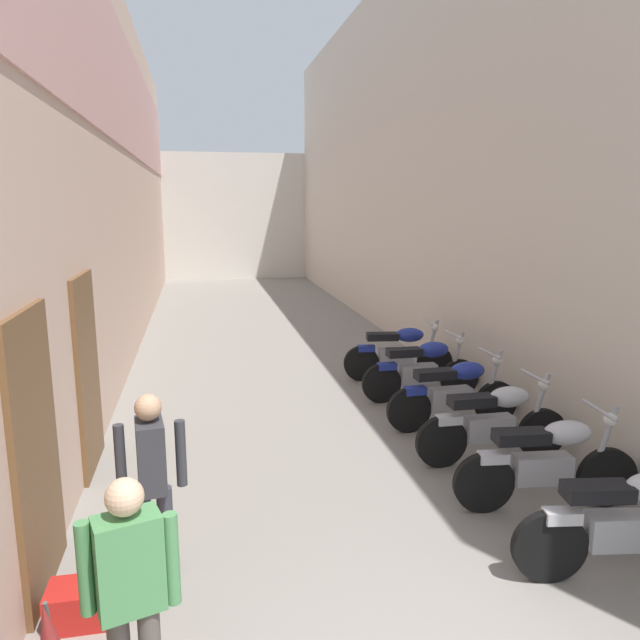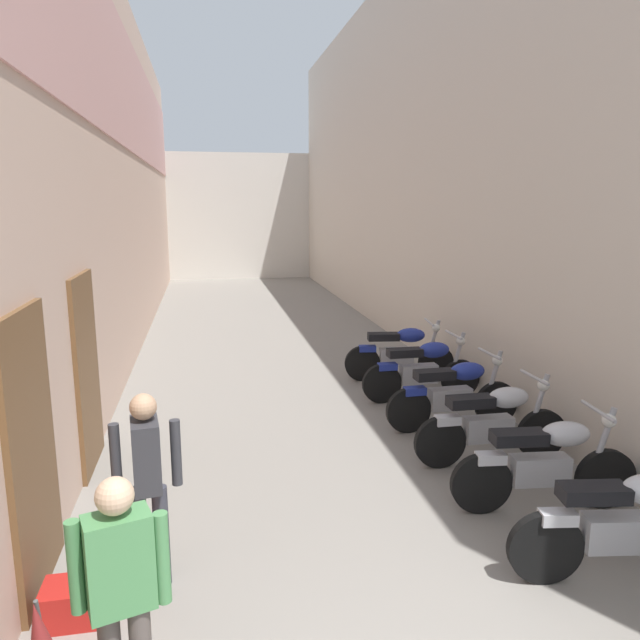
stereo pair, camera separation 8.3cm
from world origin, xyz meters
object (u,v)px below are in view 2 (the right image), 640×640
motorcycle_third (546,462)px  plastic_crate (75,602)px  motorcycle_second (627,523)px  pedestrian_mid_alley (147,476)px  motorcycle_sixth (423,368)px  motorcycle_fourth (493,422)px  motorcycle_seventh (400,351)px  pedestrian_by_doorway (122,592)px  motorcycle_fifth (454,392)px

motorcycle_third → plastic_crate: 4.26m
motorcycle_third → motorcycle_second: bearing=-90.0°
plastic_crate → pedestrian_mid_alley: bearing=31.0°
motorcycle_third → plastic_crate: (-4.17, -0.79, -0.36)m
motorcycle_sixth → pedestrian_mid_alley: 5.31m
motorcycle_fourth → motorcycle_seventh: (-0.00, 3.32, 0.00)m
motorcycle_seventh → pedestrian_mid_alley: bearing=-126.8°
plastic_crate → motorcycle_seventh: bearing=51.2°
motorcycle_sixth → pedestrian_by_doorway: bearing=-125.1°
motorcycle_second → pedestrian_by_doorway: pedestrian_by_doorway is taller
motorcycle_fifth → plastic_crate: motorcycle_fifth is taller
motorcycle_sixth → pedestrian_mid_alley: bearing=-133.7°
motorcycle_third → pedestrian_by_doorway: bearing=-153.1°
motorcycle_second → plastic_crate: size_ratio=4.18×
pedestrian_mid_alley → plastic_crate: (-0.52, -0.31, -0.78)m
motorcycle_fifth → pedestrian_by_doorway: bearing=-132.3°
motorcycle_second → motorcycle_fifth: same height
motorcycle_second → motorcycle_third: 1.13m
motorcycle_third → pedestrian_mid_alley: size_ratio=1.18×
motorcycle_fifth → plastic_crate: (-4.18, -2.96, -0.36)m
motorcycle_third → motorcycle_fourth: (0.00, 1.09, 0.00)m
motorcycle_sixth → plastic_crate: size_ratio=4.20×
plastic_crate → motorcycle_fourth: bearing=24.2°
motorcycle_second → motorcycle_sixth: 4.48m
motorcycle_fifth → pedestrian_mid_alley: bearing=-144.1°
motorcycle_second → pedestrian_by_doorway: (-3.67, -0.73, 0.42)m
pedestrian_mid_alley → motorcycle_second: bearing=-10.2°
motorcycle_third → pedestrian_mid_alley: bearing=-172.6°
motorcycle_second → pedestrian_by_doorway: 3.76m
motorcycle_second → motorcycle_seventh: size_ratio=1.00×
motorcycle_sixth → motorcycle_seventh: 1.06m
pedestrian_by_doorway → motorcycle_seventh: bearing=59.7°
motorcycle_seventh → pedestrian_by_doorway: pedestrian_by_doorway is taller
motorcycle_fifth → motorcycle_seventh: size_ratio=1.00×
motorcycle_fifth → motorcycle_sixth: bearing=90.0°
motorcycle_fourth → plastic_crate: 4.59m
motorcycle_fourth → motorcycle_seventh: same height
motorcycle_sixth → plastic_crate: motorcycle_sixth is taller
motorcycle_seventh → plastic_crate: 6.67m
motorcycle_fourth → motorcycle_fifth: same height
motorcycle_fifth → plastic_crate: 5.13m
motorcycle_second → pedestrian_by_doorway: size_ratio=1.17×
motorcycle_second → motorcycle_fourth: bearing=90.0°
motorcycle_fourth → motorcycle_sixth: 2.26m
pedestrian_by_doorway → plastic_crate: (-0.51, 1.07, -0.78)m
motorcycle_third → motorcycle_seventh: same height
motorcycle_second → motorcycle_fifth: (0.00, 3.31, 0.00)m
motorcycle_fourth → motorcycle_second: bearing=-90.0°
motorcycle_seventh → plastic_crate: bearing=-128.8°
pedestrian_mid_alley → motorcycle_seventh: bearing=53.2°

